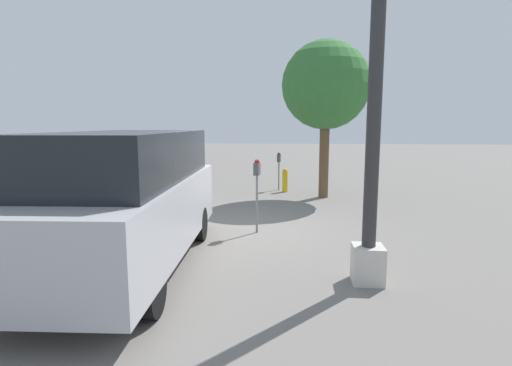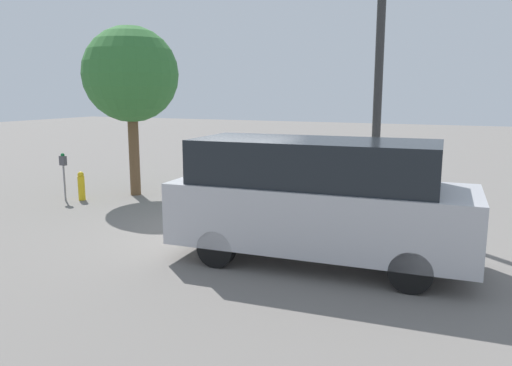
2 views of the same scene
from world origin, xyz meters
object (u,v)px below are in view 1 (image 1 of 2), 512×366
object	(u,v)px
parking_meter_near	(257,179)
car_distant	(160,152)
parked_van	(127,196)
street_tree	(326,86)
lamp_post	(374,111)
parking_meter_far	(279,162)
fire_hydrant	(285,180)

from	to	relation	value
parking_meter_near	car_distant	bearing A→B (deg)	-145.52
parked_van	street_tree	bearing A→B (deg)	148.74
car_distant	street_tree	xyz separation A→B (m)	(9.32, 8.52, 2.69)
lamp_post	parked_van	world-z (taller)	lamp_post
parked_van	lamp_post	bearing A→B (deg)	82.68
parking_meter_far	lamp_post	xyz separation A→B (m)	(8.21, 1.62, 1.49)
street_tree	fire_hydrant	distance (m)	3.41
parking_meter_near	car_distant	size ratio (longest dim) A/B	0.36
parking_meter_far	parking_meter_near	bearing A→B (deg)	5.55
car_distant	lamp_post	bearing A→B (deg)	-149.66
parking_meter_far	car_distant	world-z (taller)	car_distant
parking_meter_far	fire_hydrant	size ratio (longest dim) A/B	1.64
lamp_post	street_tree	xyz separation A→B (m)	(-6.92, -0.16, 0.98)
parking_meter_near	lamp_post	bearing A→B (deg)	44.05
parking_meter_near	fire_hydrant	world-z (taller)	parking_meter_near
parking_meter_far	car_distant	distance (m)	10.69
car_distant	fire_hydrant	bearing A→B (deg)	-136.88
parked_van	fire_hydrant	world-z (taller)	parked_van
parking_meter_near	street_tree	xyz separation A→B (m)	(-4.36, 1.71, 2.30)
street_tree	fire_hydrant	xyz separation A→B (m)	(-0.91, -1.24, -3.05)
parking_meter_near	fire_hydrant	distance (m)	5.34
parked_van	car_distant	size ratio (longest dim) A/B	1.19
car_distant	street_tree	distance (m)	12.91
parking_meter_far	street_tree	size ratio (longest dim) A/B	0.28
parking_meter_far	car_distant	bearing A→B (deg)	-130.67
street_tree	fire_hydrant	world-z (taller)	street_tree
parking_meter_far	car_distant	xyz separation A→B (m)	(-8.03, -7.06, -0.22)
street_tree	fire_hydrant	bearing A→B (deg)	-126.24
parking_meter_near	parking_meter_far	world-z (taller)	parking_meter_near
parking_meter_far	parked_van	xyz separation A→B (m)	(7.94, -2.09, 0.19)
parking_meter_far	parked_van	distance (m)	8.22
street_tree	lamp_post	bearing A→B (deg)	1.29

